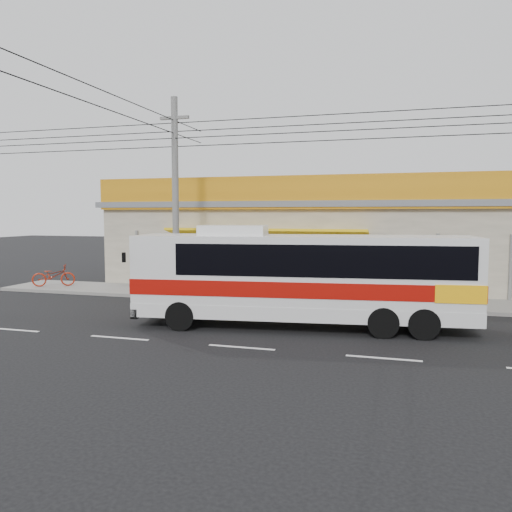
{
  "coord_description": "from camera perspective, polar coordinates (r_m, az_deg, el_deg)",
  "views": [
    {
      "loc": [
        4.31,
        -16.02,
        3.86
      ],
      "look_at": [
        -0.85,
        2.0,
        2.28
      ],
      "focal_mm": 35.0,
      "sensor_mm": 36.0,
      "label": 1
    }
  ],
  "objects": [
    {
      "name": "coach_bus",
      "position": [
        16.93,
        5.81,
        -2.0
      ],
      "size": [
        11.49,
        3.74,
        3.48
      ],
      "rotation": [
        0.0,
        0.0,
        0.12
      ],
      "color": "silver",
      "rests_on": "ground"
    },
    {
      "name": "ground",
      "position": [
        17.04,
        0.91,
        -8.29
      ],
      "size": [
        120.0,
        120.0,
        0.0
      ],
      "primitive_type": "plane",
      "color": "black",
      "rests_on": "ground"
    },
    {
      "name": "sidewalk",
      "position": [
        22.76,
        4.86,
        -4.78
      ],
      "size": [
        30.0,
        3.2,
        0.15
      ],
      "primitive_type": "cube",
      "color": "slate",
      "rests_on": "ground"
    },
    {
      "name": "lane_markings",
      "position": [
        14.71,
        -1.67,
        -10.41
      ],
      "size": [
        50.0,
        0.12,
        0.01
      ],
      "primitive_type": null,
      "color": "silver",
      "rests_on": "ground"
    },
    {
      "name": "storefront_building",
      "position": [
        27.94,
        7.08,
        1.57
      ],
      "size": [
        22.6,
        9.2,
        5.7
      ],
      "color": "gray",
      "rests_on": "ground"
    },
    {
      "name": "utility_pole",
      "position": [
        22.61,
        -9.29,
        13.65
      ],
      "size": [
        34.0,
        14.0,
        8.92
      ],
      "color": "slate",
      "rests_on": "ground"
    },
    {
      "name": "motorbike_dark",
      "position": [
        24.15,
        -9.44,
        -2.98
      ],
      "size": [
        1.57,
        1.06,
        0.92
      ],
      "primitive_type": "imported",
      "rotation": [
        0.0,
        0.0,
        1.12
      ],
      "color": "black",
      "rests_on": "sidewalk"
    },
    {
      "name": "motorbike_red",
      "position": [
        27.72,
        -22.13,
        -2.09
      ],
      "size": [
        2.19,
        1.66,
        1.1
      ],
      "primitive_type": "imported",
      "rotation": [
        0.0,
        0.0,
        2.08
      ],
      "color": "maroon",
      "rests_on": "sidewalk"
    }
  ]
}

